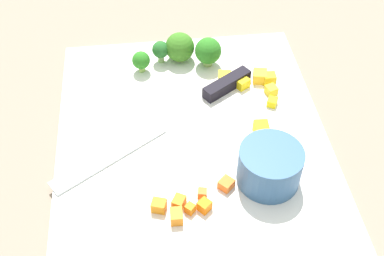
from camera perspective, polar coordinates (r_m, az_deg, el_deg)
ground_plane at (r=0.65m, az=0.00°, el=-1.33°), size 4.00×4.00×0.00m
cutting_board at (r=0.64m, az=0.00°, el=-0.98°), size 0.41×0.35×0.01m
prep_bowl at (r=0.58m, az=9.11°, el=-4.47°), size 0.08×0.08×0.05m
chef_knife at (r=0.66m, az=0.04°, el=2.67°), size 0.19×0.28×0.02m
carrot_dice_0 at (r=0.56m, az=1.35°, el=-9.13°), size 0.02×0.02×0.01m
carrot_dice_1 at (r=0.58m, az=4.04°, el=-6.58°), size 0.02×0.02×0.01m
carrot_dice_2 at (r=0.56m, az=-1.55°, el=-8.70°), size 0.02×0.02×0.01m
carrot_dice_3 at (r=0.55m, az=-1.83°, el=-10.33°), size 0.02×0.01×0.01m
carrot_dice_4 at (r=0.57m, az=1.62°, el=-7.64°), size 0.01×0.01×0.01m
carrot_dice_5 at (r=0.56m, az=-3.91°, el=-9.09°), size 0.02×0.02×0.01m
carrot_dice_6 at (r=0.56m, az=-0.23°, el=-9.44°), size 0.01×0.01×0.01m
pepper_dice_0 at (r=0.68m, az=9.40°, el=3.02°), size 0.02×0.02×0.01m
pepper_dice_1 at (r=0.70m, az=9.29°, el=4.41°), size 0.02×0.02×0.01m
pepper_dice_2 at (r=0.71m, az=7.97°, el=6.03°), size 0.02×0.02×0.02m
pepper_dice_3 at (r=0.70m, az=3.85°, el=5.82°), size 0.02×0.02×0.02m
pepper_dice_4 at (r=0.71m, az=9.07°, el=5.75°), size 0.02×0.02×0.02m
pepper_dice_5 at (r=0.70m, az=5.90°, el=5.30°), size 0.02×0.02×0.01m
pepper_dice_6 at (r=0.63m, az=8.11°, el=-0.21°), size 0.02×0.02×0.02m
broccoli_floret_0 at (r=0.73m, az=-3.71°, el=9.12°), size 0.03×0.03×0.04m
broccoli_floret_1 at (r=0.72m, az=1.91°, el=9.00°), size 0.04×0.04×0.05m
broccoli_floret_2 at (r=0.74m, az=-1.16°, el=9.47°), size 0.04×0.04×0.04m
broccoli_floret_3 at (r=0.72m, az=-6.00°, el=7.87°), size 0.03×0.03×0.03m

